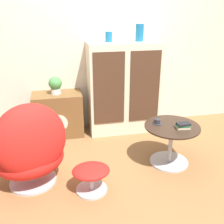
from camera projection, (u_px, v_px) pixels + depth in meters
The scene contains 12 objects.
ground_plane at pixel (116, 178), 2.73m from camera, with size 12.00×12.00×0.00m, color olive.
wall_back at pixel (93, 35), 3.49m from camera, with size 6.40×0.06×2.60m.
sideboard at pixel (123, 88), 3.59m from camera, with size 0.96×0.43×1.24m.
tv_console at pixel (58, 114), 3.56m from camera, with size 0.65×0.40×0.59m.
egg_chair at pixel (31, 150), 2.48m from camera, with size 0.84×0.81×0.89m.
ottoman at pixel (91, 174), 2.48m from camera, with size 0.36×0.31×0.27m.
coffee_table at pixel (171, 140), 2.90m from camera, with size 0.60×0.60×0.46m.
vase_leftmost at pixel (109, 37), 3.30m from camera, with size 0.09×0.09×0.13m.
vase_inner_left at pixel (140, 33), 3.36m from camera, with size 0.11×0.11×0.22m.
potted_plant at pixel (55, 85), 3.40m from camera, with size 0.17×0.17×0.23m.
teacup at pixel (157, 122), 2.88m from camera, with size 0.11×0.11×0.05m.
book_stack at pixel (183, 126), 2.76m from camera, with size 0.15×0.10×0.06m.
Camera 1 is at (-0.52, -2.20, 1.67)m, focal length 42.00 mm.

